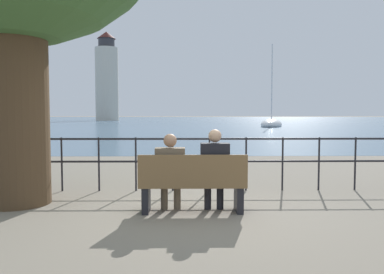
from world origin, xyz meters
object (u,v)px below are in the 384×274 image
(park_bench, at_px, (193,185))
(sailboat_3, at_px, (271,124))
(seated_person_left, at_px, (170,169))
(seated_person_right, at_px, (215,167))
(harbor_lighthouse, at_px, (107,79))

(park_bench, bearing_deg, sailboat_3, 75.50)
(seated_person_left, xyz_separation_m, seated_person_right, (0.68, -0.00, 0.03))
(sailboat_3, bearing_deg, park_bench, -85.76)
(park_bench, xyz_separation_m, harbor_lighthouse, (-21.52, 96.77, 10.71))
(sailboat_3, relative_size, harbor_lighthouse, 0.45)
(harbor_lighthouse, bearing_deg, park_bench, -77.46)
(seated_person_right, bearing_deg, harbor_lighthouse, 102.74)
(park_bench, relative_size, harbor_lighthouse, 0.07)
(seated_person_right, height_order, harbor_lighthouse, harbor_lighthouse)
(seated_person_right, xyz_separation_m, harbor_lighthouse, (-21.86, 96.69, 10.44))
(seated_person_right, distance_m, sailboat_3, 42.13)
(harbor_lighthouse, bearing_deg, seated_person_left, -77.65)
(sailboat_3, distance_m, harbor_lighthouse, 65.30)
(seated_person_right, height_order, sailboat_3, sailboat_3)
(park_bench, height_order, sailboat_3, sailboat_3)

